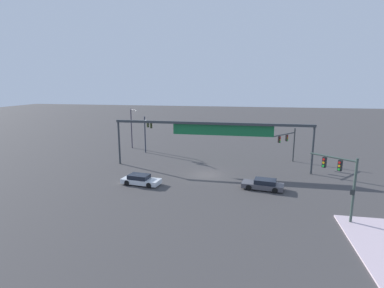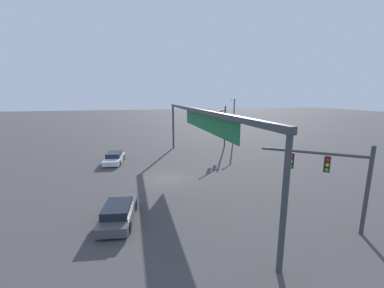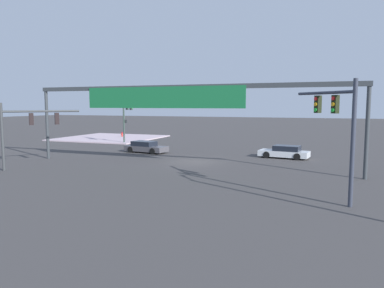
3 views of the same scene
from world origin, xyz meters
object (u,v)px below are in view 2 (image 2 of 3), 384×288
at_px(traffic_signal_opposite_side, 222,120).
at_px(streetlamp_curved_arm, 233,117).
at_px(traffic_signal_near_corner, 334,172).
at_px(sedan_car_waiting_far, 118,212).
at_px(sedan_car_approaching, 114,158).

distance_m(traffic_signal_opposite_side, streetlamp_curved_arm, 5.53).
height_order(traffic_signal_near_corner, streetlamp_curved_arm, streetlamp_curved_arm).
height_order(streetlamp_curved_arm, sedan_car_waiting_far, streetlamp_curved_arm).
distance_m(sedan_car_approaching, sedan_car_waiting_far, 14.39).
height_order(sedan_car_approaching, sedan_car_waiting_far, same).
relative_size(traffic_signal_near_corner, sedan_car_approaching, 1.08).
xyz_separation_m(traffic_signal_opposite_side, sedan_car_waiting_far, (18.83, -14.37, -3.64)).
bearing_deg(streetlamp_curved_arm, traffic_signal_near_corner, 31.47).
xyz_separation_m(traffic_signal_opposite_side, sedan_car_approaching, (4.48, -15.44, -3.64)).
bearing_deg(traffic_signal_near_corner, traffic_signal_opposite_side, -56.36).
height_order(traffic_signal_opposite_side, sedan_car_approaching, traffic_signal_opposite_side).
bearing_deg(sedan_car_waiting_far, streetlamp_curved_arm, -29.49).
bearing_deg(sedan_car_waiting_far, traffic_signal_opposite_side, -28.83).
distance_m(traffic_signal_opposite_side, sedan_car_approaching, 16.48).
height_order(traffic_signal_near_corner, traffic_signal_opposite_side, traffic_signal_opposite_side).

